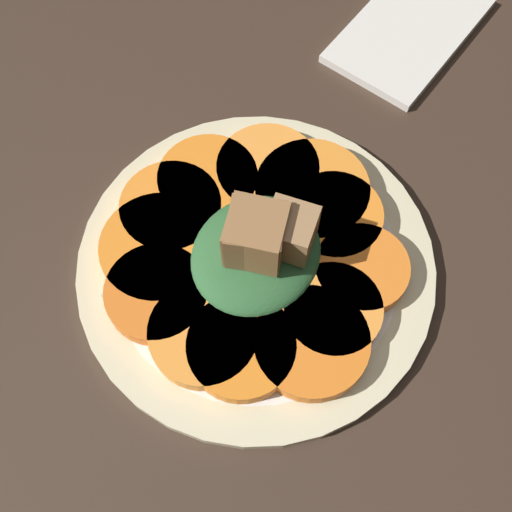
% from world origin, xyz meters
% --- Properties ---
extents(table_slab, '(1.20, 1.20, 0.02)m').
position_xyz_m(table_slab, '(0.00, 0.00, 0.01)').
color(table_slab, '#38281E').
rests_on(table_slab, ground).
extents(plate, '(0.27, 0.27, 0.01)m').
position_xyz_m(plate, '(0.00, 0.00, 0.03)').
color(plate, beige).
rests_on(plate, table_slab).
extents(carrot_slice_0, '(0.07, 0.07, 0.01)m').
position_xyz_m(carrot_slice_0, '(-0.00, 0.07, 0.04)').
color(carrot_slice_0, orange).
rests_on(carrot_slice_0, plate).
extents(carrot_slice_1, '(0.07, 0.07, 0.01)m').
position_xyz_m(carrot_slice_1, '(-0.04, 0.07, 0.04)').
color(carrot_slice_1, orange).
rests_on(carrot_slice_1, plate).
extents(carrot_slice_2, '(0.07, 0.07, 0.01)m').
position_xyz_m(carrot_slice_2, '(-0.06, 0.03, 0.04)').
color(carrot_slice_2, orange).
rests_on(carrot_slice_2, plate).
extents(carrot_slice_3, '(0.09, 0.09, 0.01)m').
position_xyz_m(carrot_slice_3, '(-0.07, 0.00, 0.04)').
color(carrot_slice_3, orange).
rests_on(carrot_slice_3, plate).
extents(carrot_slice_4, '(0.08, 0.08, 0.01)m').
position_xyz_m(carrot_slice_4, '(-0.07, -0.04, 0.04)').
color(carrot_slice_4, '#F99438').
rests_on(carrot_slice_4, plate).
extents(carrot_slice_5, '(0.08, 0.08, 0.01)m').
position_xyz_m(carrot_slice_5, '(-0.03, -0.07, 0.04)').
color(carrot_slice_5, orange).
rests_on(carrot_slice_5, plate).
extents(carrot_slice_6, '(0.08, 0.08, 0.01)m').
position_xyz_m(carrot_slice_6, '(0.01, -0.08, 0.04)').
color(carrot_slice_6, orange).
rests_on(carrot_slice_6, plate).
extents(carrot_slice_7, '(0.09, 0.09, 0.01)m').
position_xyz_m(carrot_slice_7, '(0.04, -0.06, 0.04)').
color(carrot_slice_7, orange).
rests_on(carrot_slice_7, plate).
extents(carrot_slice_8, '(0.07, 0.07, 0.01)m').
position_xyz_m(carrot_slice_8, '(0.07, -0.04, 0.04)').
color(carrot_slice_8, orange).
rests_on(carrot_slice_8, plate).
extents(carrot_slice_9, '(0.08, 0.08, 0.01)m').
position_xyz_m(carrot_slice_9, '(0.07, 0.01, 0.04)').
color(carrot_slice_9, orange).
rests_on(carrot_slice_9, plate).
extents(carrot_slice_10, '(0.08, 0.08, 0.01)m').
position_xyz_m(carrot_slice_10, '(0.06, 0.03, 0.04)').
color(carrot_slice_10, orange).
rests_on(carrot_slice_10, plate).
extents(carrot_slice_11, '(0.08, 0.08, 0.01)m').
position_xyz_m(carrot_slice_11, '(0.03, 0.07, 0.04)').
color(carrot_slice_11, orange).
rests_on(carrot_slice_11, plate).
extents(center_pile, '(0.10, 0.09, 0.06)m').
position_xyz_m(center_pile, '(-0.00, 0.00, 0.06)').
color(center_pile, '#2D6033').
rests_on(center_pile, plate).
extents(fork, '(0.19, 0.04, 0.00)m').
position_xyz_m(fork, '(-0.01, -0.06, 0.03)').
color(fork, '#B2B2B7').
rests_on(fork, plate).
extents(napkin, '(0.15, 0.09, 0.01)m').
position_xyz_m(napkin, '(-0.27, -0.03, 0.02)').
color(napkin, silver).
rests_on(napkin, table_slab).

